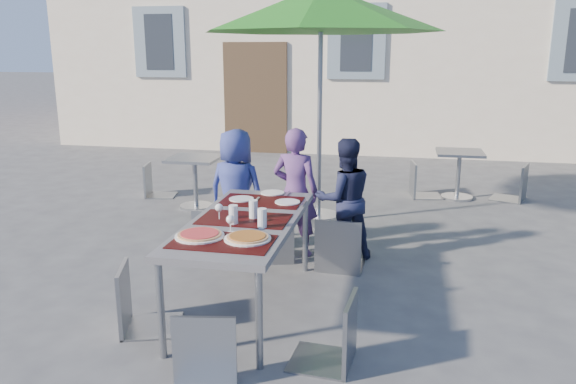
% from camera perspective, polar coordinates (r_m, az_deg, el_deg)
% --- Properties ---
extents(ground, '(90.00, 90.00, 0.00)m').
position_cam_1_polar(ground, '(4.23, -2.90, -14.71)').
color(ground, '#444547').
rests_on(ground, ground).
extents(dining_table, '(0.80, 1.85, 0.76)m').
position_cam_1_polar(dining_table, '(4.45, -4.46, -3.45)').
color(dining_table, '#414146').
rests_on(dining_table, ground).
extents(pizza_near_left, '(0.35, 0.35, 0.03)m').
position_cam_1_polar(pizza_near_left, '(4.05, -8.97, -4.33)').
color(pizza_near_left, white).
rests_on(pizza_near_left, dining_table).
extents(pizza_near_right, '(0.33, 0.33, 0.03)m').
position_cam_1_polar(pizza_near_right, '(3.95, -4.13, -4.63)').
color(pizza_near_right, white).
rests_on(pizza_near_right, dining_table).
extents(glassware, '(0.45, 0.44, 0.15)m').
position_cam_1_polar(glassware, '(4.30, -4.43, -2.25)').
color(glassware, silver).
rests_on(glassware, dining_table).
extents(place_settings, '(0.68, 0.51, 0.01)m').
position_cam_1_polar(place_settings, '(5.02, -2.10, -0.59)').
color(place_settings, white).
rests_on(place_settings, dining_table).
extents(child_0, '(0.69, 0.51, 1.27)m').
position_cam_1_polar(child_0, '(5.82, -5.28, 0.17)').
color(child_0, navy).
rests_on(child_0, ground).
extents(child_1, '(0.52, 0.38, 1.31)m').
position_cam_1_polar(child_1, '(5.65, 0.77, -0.03)').
color(child_1, '#5C3872').
rests_on(child_1, ground).
extents(child_2, '(0.68, 0.54, 1.22)m').
position_cam_1_polar(child_2, '(5.60, 5.74, -0.70)').
color(child_2, '#1A1E3A').
rests_on(child_2, ground).
extents(chair_0, '(0.48, 0.48, 1.02)m').
position_cam_1_polar(chair_0, '(5.53, -7.25, -1.01)').
color(chair_0, gray).
rests_on(chair_0, ground).
extents(chair_1, '(0.53, 0.54, 0.96)m').
position_cam_1_polar(chair_1, '(5.47, -1.69, -1.54)').
color(chair_1, gray).
rests_on(chair_1, ground).
extents(chair_2, '(0.46, 0.47, 0.99)m').
position_cam_1_polar(chair_2, '(5.26, 5.33, -2.02)').
color(chair_2, gray).
rests_on(chair_2, ground).
extents(chair_3, '(0.53, 0.53, 0.95)m').
position_cam_1_polar(chair_3, '(4.29, -15.28, -6.59)').
color(chair_3, gray).
rests_on(chair_3, ground).
extents(chair_4, '(0.44, 0.44, 0.92)m').
position_cam_1_polar(chair_4, '(3.70, 4.94, -9.88)').
color(chair_4, gray).
rests_on(chair_4, ground).
extents(chair_5, '(0.46, 0.47, 0.90)m').
position_cam_1_polar(chair_5, '(3.42, -8.95, -12.38)').
color(chair_5, '#92969D').
rests_on(chair_5, ground).
extents(patio_umbrella, '(2.74, 2.74, 2.74)m').
position_cam_1_polar(patio_umbrella, '(6.57, 3.39, 17.92)').
color(patio_umbrella, '#B4B8BD').
rests_on(patio_umbrella, ground).
extents(cafe_table_0, '(0.64, 0.64, 0.68)m').
position_cam_1_polar(cafe_table_0, '(7.50, -9.42, 1.72)').
color(cafe_table_0, '#B4B8BD').
rests_on(cafe_table_0, ground).
extents(bg_chair_l_0, '(0.47, 0.46, 0.89)m').
position_cam_1_polar(bg_chair_l_0, '(8.21, -13.53, 3.12)').
color(bg_chair_l_0, gray).
rests_on(bg_chair_l_0, ground).
extents(bg_chair_r_0, '(0.50, 0.50, 1.03)m').
position_cam_1_polar(bg_chair_r_0, '(7.61, -5.28, 3.28)').
color(bg_chair_r_0, gray).
rests_on(bg_chair_r_0, ground).
extents(cafe_table_1, '(0.63, 0.63, 0.68)m').
position_cam_1_polar(cafe_table_1, '(8.22, 16.96, 2.33)').
color(cafe_table_1, '#B4B8BD').
rests_on(cafe_table_1, ground).
extents(bg_chair_l_1, '(0.48, 0.48, 0.95)m').
position_cam_1_polar(bg_chair_l_1, '(8.17, 13.38, 3.33)').
color(bg_chair_l_1, gray).
rests_on(bg_chair_l_1, ground).
extents(bg_chair_r_1, '(0.55, 0.55, 0.97)m').
position_cam_1_polar(bg_chair_r_1, '(8.37, 22.36, 2.98)').
color(bg_chair_r_1, gray).
rests_on(bg_chair_r_1, ground).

